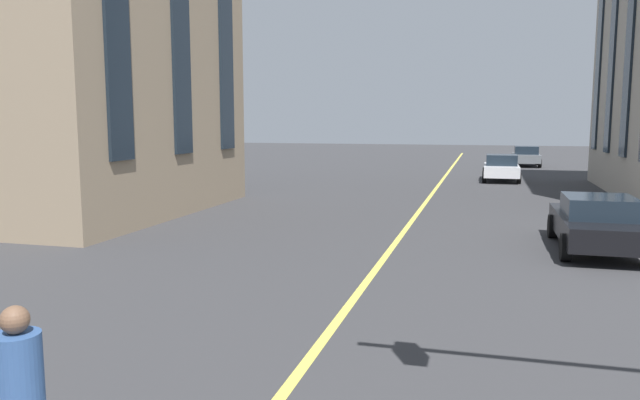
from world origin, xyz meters
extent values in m
cube|color=#D8C64C|center=(20.00, 0.00, 0.00)|extent=(80.00, 0.16, 0.01)
cube|color=silver|center=(32.67, -3.01, 0.57)|extent=(3.90, 1.75, 0.55)
cube|color=#19232D|center=(32.47, -3.01, 1.12)|extent=(1.64, 1.54, 0.55)
cylinder|color=black|center=(33.96, -2.17, 0.30)|extent=(0.60, 0.21, 0.60)
cylinder|color=black|center=(33.96, -3.85, 0.30)|extent=(0.60, 0.21, 0.60)
cylinder|color=black|center=(31.38, -2.17, 0.30)|extent=(0.60, 0.21, 0.60)
cylinder|color=black|center=(31.38, -3.85, 0.30)|extent=(0.60, 0.21, 0.60)
cube|color=slate|center=(43.95, -4.90, 0.57)|extent=(3.90, 1.75, 0.55)
cube|color=#19232D|center=(43.76, -4.90, 1.12)|extent=(1.64, 1.54, 0.55)
cylinder|color=black|center=(45.24, -4.06, 0.30)|extent=(0.60, 0.21, 0.60)
cylinder|color=black|center=(45.24, -5.74, 0.30)|extent=(0.60, 0.21, 0.60)
cylinder|color=black|center=(42.67, -4.06, 0.30)|extent=(0.60, 0.21, 0.60)
cylinder|color=black|center=(42.67, -5.74, 0.30)|extent=(0.60, 0.21, 0.60)
cube|color=black|center=(15.24, -4.90, 0.59)|extent=(4.40, 1.80, 0.55)
cube|color=#19232D|center=(15.02, -4.90, 1.12)|extent=(1.85, 1.58, 0.50)
cylinder|color=black|center=(16.69, -4.04, 0.32)|extent=(0.64, 0.22, 0.64)
cylinder|color=black|center=(16.69, -5.76, 0.32)|extent=(0.64, 0.22, 0.64)
cylinder|color=black|center=(13.79, -4.04, 0.32)|extent=(0.64, 0.22, 0.64)
cylinder|color=#2D4C7F|center=(3.03, 1.34, 1.17)|extent=(0.38, 0.38, 0.70)
sphere|color=brown|center=(3.03, 1.34, 1.64)|extent=(0.23, 0.23, 0.23)
cube|color=#19232D|center=(25.74, -7.45, 6.47)|extent=(1.10, 0.10, 9.45)
cube|color=#19232D|center=(29.17, -7.45, 6.47)|extent=(1.10, 0.10, 9.45)
cube|color=#19232D|center=(32.59, -7.45, 6.47)|extent=(1.10, 0.10, 9.45)
camera|label=1|loc=(-0.82, -2.21, 3.20)|focal=34.25mm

